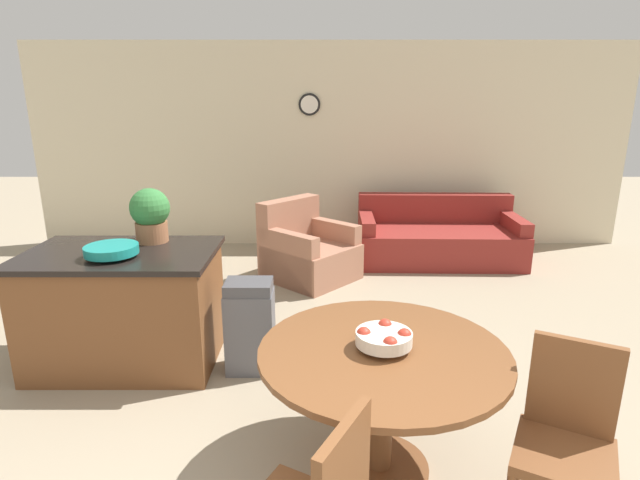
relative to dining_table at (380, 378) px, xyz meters
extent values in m
cube|color=beige|center=(-0.19, 4.52, 0.78)|extent=(8.00, 0.06, 2.70)
cylinder|color=black|center=(-0.46, 4.48, 1.33)|extent=(0.29, 0.02, 0.29)
cylinder|color=white|center=(-0.46, 4.47, 1.33)|extent=(0.23, 0.01, 0.23)
cylinder|color=brown|center=(0.00, 0.00, -0.55)|extent=(0.54, 0.54, 0.04)
cylinder|color=brown|center=(0.00, 0.00, -0.20)|extent=(0.13, 0.13, 0.66)
cylinder|color=brown|center=(0.00, 0.00, 0.15)|extent=(1.28, 1.28, 0.03)
cylinder|color=brown|center=(0.69, -0.15, -0.37)|extent=(0.04, 0.04, 0.40)
cube|color=brown|center=(0.77, -0.41, -0.15)|extent=(0.57, 0.57, 0.05)
cube|color=brown|center=(0.86, -0.24, 0.11)|extent=(0.36, 0.22, 0.46)
cylinder|color=silver|center=(0.00, 0.00, 0.18)|extent=(0.11, 0.11, 0.03)
cylinder|color=silver|center=(0.00, 0.00, 0.23)|extent=(0.29, 0.29, 0.06)
sphere|color=#B73323|center=(0.10, -0.01, 0.25)|extent=(0.08, 0.08, 0.08)
sphere|color=#B73323|center=(0.02, 0.10, 0.25)|extent=(0.08, 0.08, 0.08)
sphere|color=#B73323|center=(-0.10, 0.00, 0.25)|extent=(0.08, 0.08, 0.08)
sphere|color=#B73323|center=(0.02, -0.10, 0.25)|extent=(0.08, 0.08, 0.08)
cube|color=brown|center=(-1.80, 1.20, -0.14)|extent=(1.33, 0.83, 0.85)
cube|color=black|center=(-1.80, 1.20, 0.30)|extent=(1.39, 0.89, 0.04)
cylinder|color=teal|center=(-1.79, 1.06, 0.33)|extent=(0.13, 0.13, 0.02)
cylinder|color=teal|center=(-1.79, 1.06, 0.38)|extent=(0.37, 0.37, 0.06)
cylinder|color=#A36642|center=(-1.63, 1.46, 0.40)|extent=(0.24, 0.24, 0.16)
sphere|color=#387F3D|center=(-1.63, 1.46, 0.59)|extent=(0.30, 0.30, 0.30)
cube|color=#56565B|center=(-0.84, 1.08, -0.26)|extent=(0.35, 0.27, 0.62)
cube|color=#49494E|center=(-0.84, 1.08, 0.09)|extent=(0.34, 0.26, 0.08)
cube|color=maroon|center=(1.16, 3.71, -0.36)|extent=(2.00, 1.04, 0.42)
cube|color=maroon|center=(1.17, 4.10, 0.03)|extent=(1.98, 0.27, 0.37)
cube|color=maroon|center=(0.26, 3.73, -0.28)|extent=(0.18, 0.91, 0.58)
cube|color=maroon|center=(2.07, 3.69, -0.28)|extent=(0.18, 0.91, 0.58)
cube|color=#A87056|center=(-0.43, 3.05, -0.37)|extent=(1.20, 1.20, 0.40)
cube|color=#A87056|center=(-0.68, 3.28, 0.07)|extent=(0.70, 0.74, 0.48)
cube|color=#A87056|center=(-0.66, 2.80, -0.26)|extent=(0.68, 0.63, 0.62)
cube|color=#A87056|center=(-0.19, 3.31, -0.26)|extent=(0.68, 0.63, 0.62)
camera|label=1|loc=(-0.32, -2.29, 1.39)|focal=28.00mm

